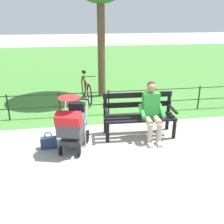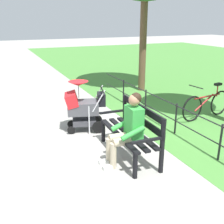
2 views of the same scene
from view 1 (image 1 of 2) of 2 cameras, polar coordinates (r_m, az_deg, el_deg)
ground_plane at (r=5.86m, az=1.29°, el=-5.66°), size 60.00×60.00×0.00m
grass_lawn at (r=14.22m, az=-5.07°, el=10.50°), size 40.00×16.00×0.01m
park_bench at (r=5.85m, az=5.98°, el=-0.18°), size 1.62×0.65×0.96m
person_on_bench at (r=5.66m, az=8.85°, el=0.56°), size 0.54×0.74×1.28m
stroller at (r=5.19m, az=-8.90°, el=-2.38°), size 0.71×0.98×1.15m
handbag at (r=5.53m, az=-13.90°, el=-6.60°), size 0.32×0.14×0.37m
park_fence at (r=7.06m, az=1.49°, el=2.84°), size 7.95×0.04×0.70m
bicycle at (r=8.26m, az=-5.76°, el=5.08°), size 0.44×1.65×0.89m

